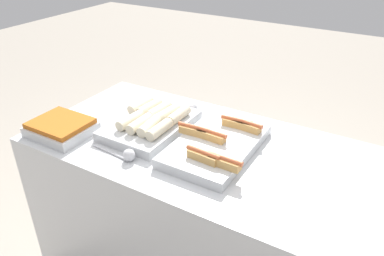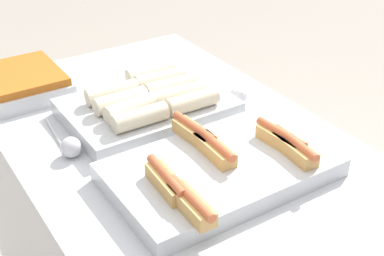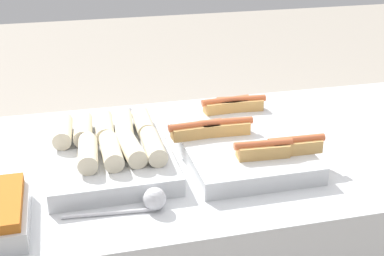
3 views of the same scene
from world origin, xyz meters
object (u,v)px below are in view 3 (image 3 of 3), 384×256
object	(u,v)px
tray_hotdogs	(235,138)
serving_spoon_far	(122,116)
tray_wraps	(109,148)
serving_spoon_near	(150,200)

from	to	relation	value
tray_hotdogs	serving_spoon_far	size ratio (longest dim) A/B	2.13
tray_wraps	serving_spoon_far	xyz separation A→B (m)	(0.07, 0.27, -0.02)
tray_wraps	tray_hotdogs	bearing A→B (deg)	-0.39
tray_hotdogs	tray_wraps	bearing A→B (deg)	179.61
tray_hotdogs	serving_spoon_far	bearing A→B (deg)	138.03
tray_wraps	serving_spoon_near	size ratio (longest dim) A/B	1.91
tray_wraps	serving_spoon_far	bearing A→B (deg)	75.65
tray_hotdogs	serving_spoon_near	size ratio (longest dim) A/B	2.20
tray_hotdogs	tray_wraps	xyz separation A→B (m)	(-0.38, 0.00, 0.01)
tray_hotdogs	serving_spoon_near	distance (m)	0.42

